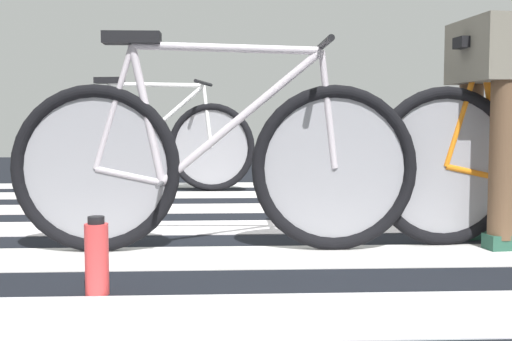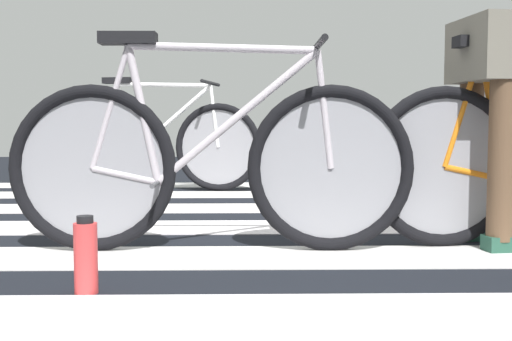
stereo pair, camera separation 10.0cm
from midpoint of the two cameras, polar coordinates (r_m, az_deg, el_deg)
ground at (r=3.49m, az=5.16°, el=-4.93°), size 18.00×14.00×0.02m
crosswalk_markings at (r=3.71m, az=3.92°, el=-4.20°), size 5.34×4.26×0.00m
bicycle_1_of_3 at (r=2.67m, az=-3.09°, el=0.78°), size 1.74×0.52×0.93m
cyclist_2_of_3 at (r=2.99m, az=21.32°, el=6.06°), size 0.35×0.43×1.01m
bicycle_3_of_3 at (r=5.22m, az=-8.43°, el=2.45°), size 1.71×0.57×0.93m
water_bottle at (r=2.09m, az=-13.96°, el=-7.62°), size 0.08×0.08×0.25m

